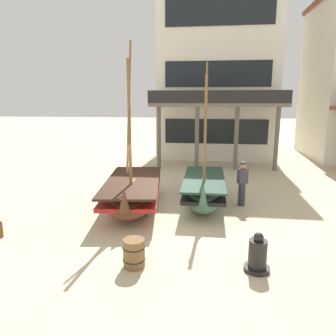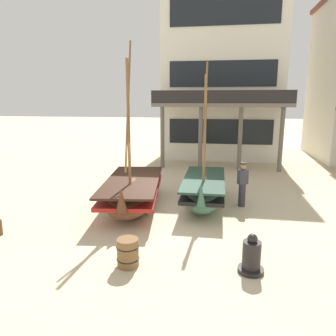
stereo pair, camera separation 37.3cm
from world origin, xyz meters
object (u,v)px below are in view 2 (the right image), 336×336
Objects in this scene: fisherman_by_hull at (242,185)px; harbor_building_main at (222,78)px; wooden_barrel at (128,253)px; capstan_winch at (251,257)px; fishing_boat_centre_large at (204,190)px; fishing_boat_near_left at (133,192)px.

harbor_building_main is (-0.86, 12.16, 4.65)m from fisherman_by_hull.
fisherman_by_hull is 5.82m from wooden_barrel.
capstan_winch is 2.92m from wooden_barrel.
fishing_boat_centre_large is 5.54× the size of capstan_winch.
harbor_building_main is (2.14, 17.12, 5.13)m from wooden_barrel.
capstan_winch is 1.36× the size of wooden_barrel.
harbor_building_main reaches higher than capstan_winch.
fishing_boat_centre_large is 13.17m from harbor_building_main.
fishing_boat_near_left is 0.54× the size of harbor_building_main.
fisherman_by_hull reaches higher than wooden_barrel.
fishing_boat_near_left reaches higher than fisherman_by_hull.
capstan_winch is at bearing -87.39° from harbor_building_main.
fishing_boat_centre_large is 7.56× the size of wooden_barrel.
fishing_boat_near_left is 6.24× the size of capstan_winch.
wooden_barrel is at bearing -76.27° from fishing_boat_near_left.
fishing_boat_centre_large reaches higher than fisherman_by_hull.
fishing_boat_near_left is 1.13× the size of fishing_boat_centre_large.
fishing_boat_near_left is 4.11m from fisherman_by_hull.
fisherman_by_hull is 1.77× the size of capstan_winch.
fishing_boat_centre_large is at bearing 72.14° from wooden_barrel.
capstan_winch reaches higher than wooden_barrel.
fishing_boat_near_left is 8.51× the size of wooden_barrel.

